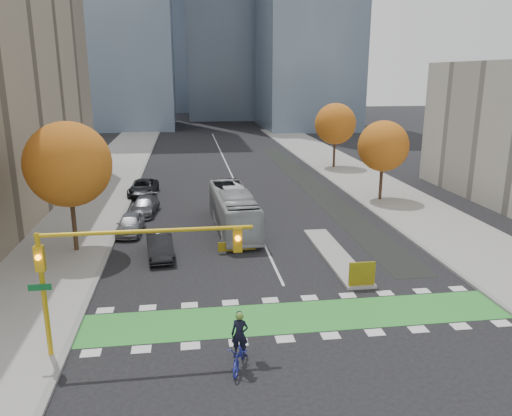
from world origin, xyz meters
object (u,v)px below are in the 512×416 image
object	(u,v)px
cyclist	(240,350)
traffic_signal_west	(110,259)
parked_car_a	(130,224)
hazard_board	(362,274)
tree_east_far	(335,124)
tree_west	(68,164)
tree_east_near	(383,146)
parked_car_c	(144,206)
parked_car_d	(143,188)
bus	(233,209)
parked_car_b	(160,246)

from	to	relation	value
cyclist	traffic_signal_west	bearing A→B (deg)	178.06
cyclist	parked_car_a	size ratio (longest dim) A/B	0.57
hazard_board	tree_east_far	size ratio (longest dim) A/B	0.18
tree_west	traffic_signal_west	xyz separation A→B (m)	(4.07, -12.51, -1.58)
tree_east_near	traffic_signal_west	distance (m)	30.08
tree_west	parked_car_a	size ratio (longest dim) A/B	1.99
traffic_signal_west	cyclist	world-z (taller)	traffic_signal_west
tree_east_far	hazard_board	bearing A→B (deg)	-104.12
parked_car_a	tree_east_far	bearing A→B (deg)	50.16
hazard_board	traffic_signal_west	world-z (taller)	traffic_signal_west
parked_car_c	parked_car_d	distance (m)	6.64
cyclist	bus	world-z (taller)	bus
tree_east_far	cyclist	world-z (taller)	tree_east_far
hazard_board	tree_east_far	world-z (taller)	tree_east_far
cyclist	bus	size ratio (longest dim) A/B	0.22
parked_car_b	parked_car_d	xyz separation A→B (m)	(-2.29, 16.61, -0.00)
traffic_signal_west	cyclist	bearing A→B (deg)	-20.07
bus	parked_car_b	size ratio (longest dim) A/B	2.42
hazard_board	parked_car_d	world-z (taller)	hazard_board
tree_east_near	parked_car_a	distance (m)	22.40
tree_east_far	parked_car_b	bearing A→B (deg)	-124.84
traffic_signal_west	bus	distance (m)	17.35
tree_west	bus	world-z (taller)	tree_west
cyclist	tree_east_near	bearing A→B (deg)	76.19
parked_car_b	traffic_signal_west	bearing A→B (deg)	-102.48
tree_west	parked_car_b	distance (m)	7.39
tree_east_near	bus	size ratio (longest dim) A/B	0.67
hazard_board	tree_east_near	distance (m)	19.93
tree_west	tree_east_near	distance (m)	26.01
tree_east_near	parked_car_a	world-z (taller)	tree_east_near
tree_west	parked_car_c	bearing A→B (deg)	66.79
tree_east_far	parked_car_a	world-z (taller)	tree_east_far
tree_west	parked_car_b	world-z (taller)	tree_west
bus	parked_car_d	world-z (taller)	bus
tree_east_far	parked_car_a	bearing A→B (deg)	-133.58
hazard_board	cyclist	distance (m)	9.62
traffic_signal_west	parked_car_a	world-z (taller)	traffic_signal_west
tree_west	parked_car_d	xyz separation A→B (m)	(3.00, 15.02, -4.90)
tree_west	traffic_signal_west	distance (m)	13.25
traffic_signal_west	parked_car_d	world-z (taller)	traffic_signal_west
hazard_board	cyclist	bearing A→B (deg)	-137.79
tree_east_near	parked_car_d	bearing A→B (deg)	166.56
traffic_signal_west	cyclist	xyz separation A→B (m)	(4.80, -1.75, -3.25)
cyclist	parked_car_c	xyz separation A→B (m)	(-5.27, 22.67, -0.11)
hazard_board	traffic_signal_west	distance (m)	13.23
parked_car_c	traffic_signal_west	bearing A→B (deg)	-81.69
traffic_signal_west	hazard_board	bearing A→B (deg)	21.55
hazard_board	bus	xyz separation A→B (m)	(-5.68, 11.27, 0.66)
tree_east_near	cyclist	distance (m)	28.89
tree_east_far	bus	bearing A→B (deg)	-122.20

